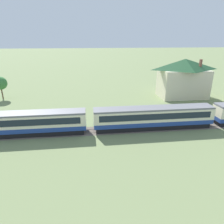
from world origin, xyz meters
name	(u,v)px	position (x,y,z in m)	size (l,w,h in m)	color
passenger_train	(155,117)	(-25.30, 0.09, 2.23)	(114.13, 3.11, 4.03)	#234293
railway_track	(154,128)	(-25.28, 0.09, 0.01)	(162.57, 3.60, 0.04)	#665B51
station_house_dark_green_roof	(183,78)	(-11.19, 19.27, 5.37)	(13.46, 8.33, 10.42)	beige
yard_tree_1	(0,83)	(-60.30, 23.07, 4.31)	(3.47, 3.47, 6.07)	brown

